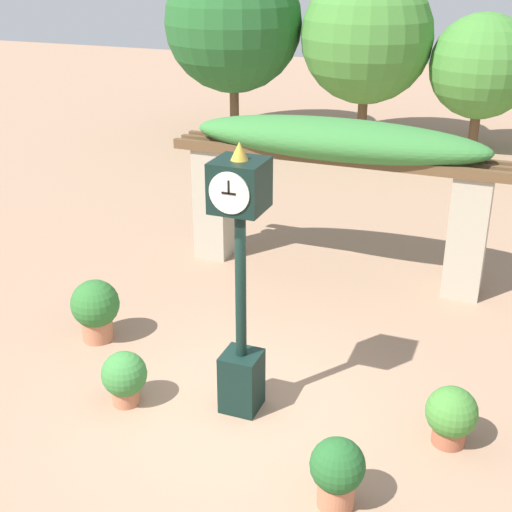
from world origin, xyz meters
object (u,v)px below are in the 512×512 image
at_px(potted_plant_far_left, 124,376).
at_px(potted_plant_far_right, 95,308).
at_px(potted_plant_near_right, 451,415).
at_px(pedestal_clock, 241,279).
at_px(potted_plant_near_left, 337,471).

bearing_deg(potted_plant_far_left, potted_plant_far_right, 134.47).
xyz_separation_m(potted_plant_near_right, potted_plant_far_right, (-5.24, 0.57, 0.13)).
bearing_deg(pedestal_clock, potted_plant_far_left, -162.09).
height_order(potted_plant_near_right, potted_plant_far_right, potted_plant_far_right).
height_order(potted_plant_far_left, potted_plant_far_right, potted_plant_far_right).
distance_m(pedestal_clock, potted_plant_near_left, 2.45).
relative_size(potted_plant_near_right, potted_plant_far_left, 1.02).
height_order(pedestal_clock, potted_plant_far_right, pedestal_clock).
bearing_deg(potted_plant_near_left, potted_plant_far_right, 154.28).
bearing_deg(potted_plant_near_right, potted_plant_far_right, 173.80).
bearing_deg(potted_plant_far_right, potted_plant_far_left, -45.53).
xyz_separation_m(potted_plant_near_left, potted_plant_near_right, (0.97, 1.49, -0.05)).
distance_m(potted_plant_near_right, potted_plant_far_left, 4.06).
relative_size(pedestal_clock, potted_plant_far_left, 4.76).
height_order(pedestal_clock, potted_plant_near_left, pedestal_clock).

